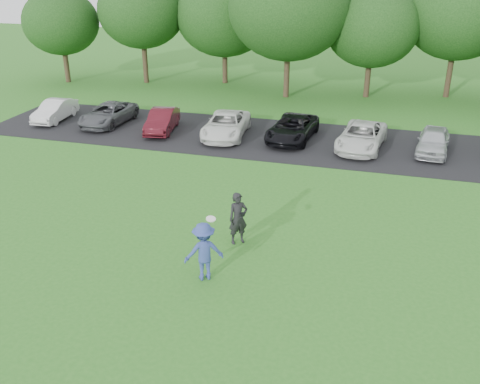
{
  "coord_description": "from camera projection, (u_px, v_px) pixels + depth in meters",
  "views": [
    {
      "loc": [
        4.4,
        -12.11,
        8.61
      ],
      "look_at": [
        0.0,
        3.5,
        1.3
      ],
      "focal_mm": 40.0,
      "sensor_mm": 36.0,
      "label": 1
    }
  ],
  "objects": [
    {
      "name": "parked_cars",
      "position": [
        301.0,
        130.0,
        26.22
      ],
      "size": [
        28.63,
        4.8,
        1.18
      ],
      "color": "silver",
      "rests_on": "parking_lot"
    },
    {
      "name": "ground",
      "position": [
        207.0,
        282.0,
        15.25
      ],
      "size": [
        100.0,
        100.0,
        0.0
      ],
      "primitive_type": "plane",
      "color": "#2C7320",
      "rests_on": "ground"
    },
    {
      "name": "tree_row",
      "position": [
        348.0,
        18.0,
        32.83
      ],
      "size": [
        42.39,
        9.85,
        8.64
      ],
      "color": "#38281C",
      "rests_on": "ground"
    },
    {
      "name": "camera_bystander",
      "position": [
        238.0,
        218.0,
        16.97
      ],
      "size": [
        0.75,
        0.71,
        1.73
      ],
      "color": "black",
      "rests_on": "ground"
    },
    {
      "name": "frisbee_player",
      "position": [
        204.0,
        251.0,
        15.08
      ],
      "size": [
        1.31,
        1.14,
        2.05
      ],
      "color": "#334592",
      "rests_on": "ground"
    },
    {
      "name": "parking_lot",
      "position": [
        292.0,
        140.0,
        26.65
      ],
      "size": [
        32.0,
        6.5,
        0.03
      ],
      "primitive_type": "cube",
      "color": "black",
      "rests_on": "ground"
    }
  ]
}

